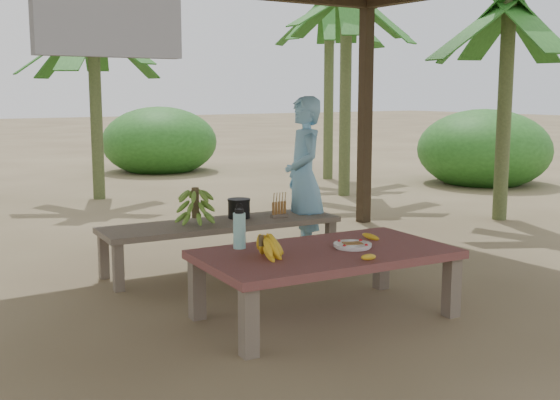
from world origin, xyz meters
TOP-DOWN VIEW (x-y plane):
  - ground at (0.00, 0.00)m, footprint 80.00×80.00m
  - work_table at (0.11, -0.46)m, footprint 1.87×1.14m
  - bench at (0.16, 1.16)m, footprint 2.24×0.78m
  - ripe_banana_bunch at (-0.40, -0.42)m, footprint 0.35×0.33m
  - plate at (0.33, -0.50)m, footprint 0.28×0.28m
  - loose_banana_front at (0.17, -0.86)m, footprint 0.17×0.07m
  - loose_banana_side at (0.63, -0.36)m, footprint 0.07×0.16m
  - water_flask at (-0.37, -0.06)m, footprint 0.09×0.09m
  - green_banana_stalk at (-0.10, 1.18)m, footprint 0.33×0.33m
  - cooking_pot at (0.39, 1.24)m, footprint 0.20×0.20m
  - skewer_rack at (0.72, 1.06)m, footprint 0.19×0.09m
  - woman at (1.08, 1.17)m, footprint 0.55×0.67m
  - banana_plant_ne at (4.03, 4.22)m, footprint 1.80×1.80m
  - banana_plant_n at (0.67, 5.99)m, footprint 1.80×1.80m
  - banana_plant_e at (4.37, 1.47)m, footprint 1.80×1.80m
  - banana_plant_far at (5.09, 6.04)m, footprint 1.80×1.80m

SIDE VIEW (x-z plane):
  - ground at x=0.00m, z-range 0.00..0.00m
  - bench at x=0.16m, z-range 0.17..0.62m
  - work_table at x=0.11m, z-range 0.18..0.68m
  - plate at x=0.33m, z-range 0.50..0.54m
  - loose_banana_front at x=0.17m, z-range 0.50..0.54m
  - loose_banana_side at x=0.63m, z-range 0.50..0.54m
  - cooking_pot at x=0.39m, z-range 0.45..0.62m
  - skewer_rack at x=0.72m, z-range 0.45..0.69m
  - ripe_banana_bunch at x=-0.40m, z-range 0.50..0.67m
  - green_banana_stalk at x=-0.10m, z-range 0.45..0.80m
  - water_flask at x=-0.37m, z-range 0.47..0.81m
  - woman at x=1.08m, z-range 0.00..1.58m
  - banana_plant_n at x=0.67m, z-range 0.95..3.81m
  - banana_plant_e at x=4.37m, z-range 0.99..3.92m
  - banana_plant_ne at x=4.03m, z-range 1.18..4.54m
  - banana_plant_far at x=5.09m, z-range 1.24..4.73m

